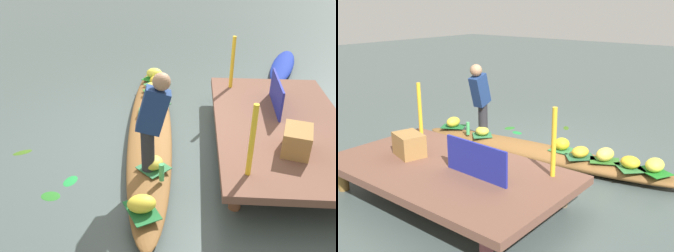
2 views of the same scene
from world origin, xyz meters
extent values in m
plane|color=#44504E|center=(0.00, 0.00, 0.00)|extent=(40.00, 40.00, 0.00)
cube|color=brown|center=(0.22, 1.85, 0.38)|extent=(3.20, 1.80, 0.10)
cylinder|color=brown|center=(-1.06, 1.13, 0.16)|extent=(0.14, 0.14, 0.33)
cylinder|color=brown|center=(1.50, 1.13, 0.16)|extent=(0.14, 0.14, 0.33)
cylinder|color=brown|center=(-1.06, 2.57, 0.16)|extent=(0.14, 0.14, 0.33)
ellipsoid|color=brown|center=(0.00, 0.00, 0.12)|extent=(4.75, 1.06, 0.23)
ellipsoid|color=#172B98|center=(-2.96, 2.55, 0.10)|extent=(2.14, 1.08, 0.19)
cube|color=#1F7624|center=(-1.77, -0.11, 0.24)|extent=(0.51, 0.47, 0.01)
ellipsoid|color=#E7DC47|center=(-1.77, -0.11, 0.33)|extent=(0.27, 0.32, 0.19)
cube|color=#1E6631|center=(1.87, 0.12, 0.24)|extent=(0.51, 0.46, 0.01)
ellipsoid|color=yellow|center=(1.87, 0.12, 0.33)|extent=(0.26, 0.33, 0.18)
cube|color=#327139|center=(-1.46, -0.03, 0.24)|extent=(0.51, 0.51, 0.01)
ellipsoid|color=gold|center=(-1.46, -0.03, 0.32)|extent=(0.35, 0.33, 0.16)
cube|color=#367842|center=(-0.34, -0.06, 0.24)|extent=(0.35, 0.33, 0.01)
ellipsoid|color=yellow|center=(-0.34, -0.06, 0.33)|extent=(0.31, 0.31, 0.19)
cube|color=#2F7143|center=(1.11, 0.17, 0.24)|extent=(0.45, 0.45, 0.01)
ellipsoid|color=gold|center=(1.11, 0.17, 0.31)|extent=(0.31, 0.29, 0.15)
cube|color=#326A27|center=(-1.07, -0.05, 0.24)|extent=(0.50, 0.43, 0.01)
ellipsoid|color=#F4D651|center=(-1.07, -0.05, 0.33)|extent=(0.29, 0.35, 0.20)
cube|color=#2A5E39|center=(-0.72, 0.04, 0.24)|extent=(0.50, 0.49, 0.01)
ellipsoid|color=gold|center=(-0.72, 0.04, 0.31)|extent=(0.28, 0.33, 0.16)
cylinder|color=#28282D|center=(1.14, 0.10, 0.51)|extent=(0.16, 0.16, 0.55)
cube|color=navy|center=(1.14, 0.17, 1.03)|extent=(0.22, 0.43, 0.58)
sphere|color=#9E7556|center=(1.13, 0.27, 1.38)|extent=(0.20, 0.20, 0.20)
cylinder|color=#4CB964|center=(1.34, 0.28, 0.34)|extent=(0.06, 0.06, 0.22)
cube|color=navy|center=(-0.28, 1.85, 0.64)|extent=(0.96, 0.07, 0.44)
cylinder|color=yellow|center=(-0.98, 1.25, 0.85)|extent=(0.06, 0.06, 0.86)
cylinder|color=yellow|center=(1.42, 1.25, 0.85)|extent=(0.06, 0.06, 0.86)
cube|color=olive|center=(0.93, 1.87, 0.58)|extent=(0.51, 0.43, 0.31)
ellipsoid|color=#1E883A|center=(1.14, -0.89, 0.00)|extent=(0.26, 0.21, 0.01)
ellipsoid|color=#3A6019|center=(0.55, -1.76, 0.00)|extent=(0.23, 0.28, 0.01)
ellipsoid|color=#277125|center=(1.44, -1.04, 0.00)|extent=(0.20, 0.26, 0.01)
camera|label=1|loc=(4.80, 0.58, 2.92)|focal=39.84mm
camera|label=2|loc=(-3.29, 5.09, 2.42)|focal=42.79mm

